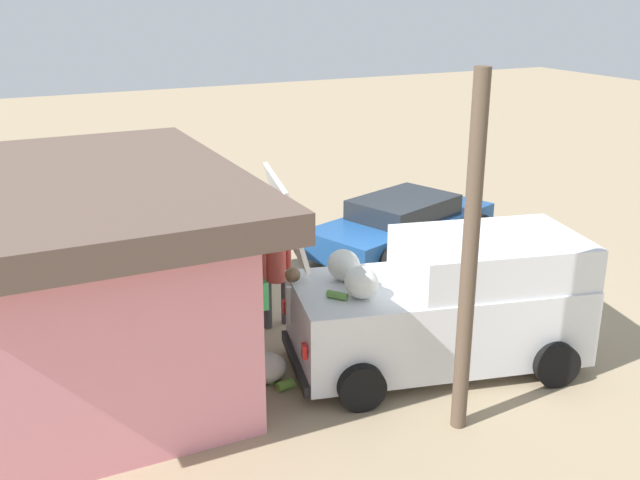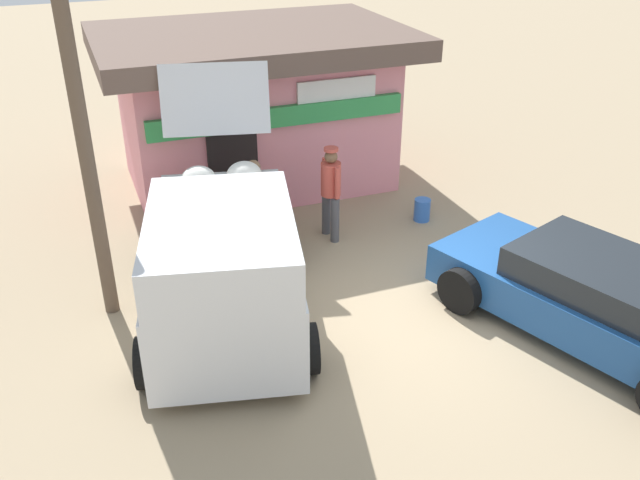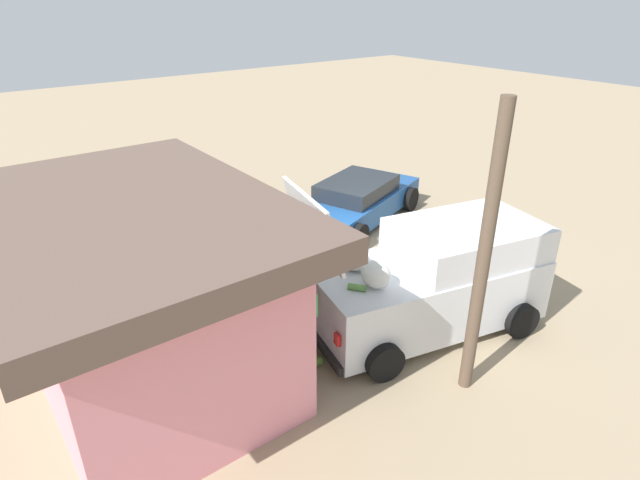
{
  "view_description": "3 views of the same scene",
  "coord_description": "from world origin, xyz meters",
  "px_view_note": "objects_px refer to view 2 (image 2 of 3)",
  "views": [
    {
      "loc": [
        -10.92,
        7.06,
        5.44
      ],
      "look_at": [
        0.1,
        1.72,
        1.21
      ],
      "focal_mm": 41.5,
      "sensor_mm": 36.0,
      "label": 1
    },
    {
      "loc": [
        -4.36,
        -7.08,
        5.65
      ],
      "look_at": [
        -1.16,
        1.25,
        0.84
      ],
      "focal_mm": 38.51,
      "sensor_mm": 36.0,
      "label": 2
    },
    {
      "loc": [
        -8.04,
        7.66,
        5.78
      ],
      "look_at": [
        -0.3,
        1.78,
        1.09
      ],
      "focal_mm": 29.3,
      "sensor_mm": 36.0,
      "label": 3
    }
  ],
  "objects_px": {
    "vendor_standing": "(331,187)",
    "unloaded_banana_pile": "(224,220)",
    "delivery_van": "(224,259)",
    "parked_sedan": "(594,297)",
    "storefront_bar": "(255,104)",
    "paint_bucket": "(422,210)",
    "customer_bending": "(243,200)"
  },
  "relations": [
    {
      "from": "vendor_standing",
      "to": "unloaded_banana_pile",
      "type": "relative_size",
      "value": 2.03
    },
    {
      "from": "delivery_van",
      "to": "vendor_standing",
      "type": "xyz_separation_m",
      "value": [
        2.29,
        1.79,
        -0.03
      ]
    },
    {
      "from": "unloaded_banana_pile",
      "to": "parked_sedan",
      "type": "bearing_deg",
      "value": -50.5
    },
    {
      "from": "delivery_van",
      "to": "unloaded_banana_pile",
      "type": "distance_m",
      "value": 2.86
    },
    {
      "from": "delivery_van",
      "to": "vendor_standing",
      "type": "distance_m",
      "value": 2.91
    },
    {
      "from": "storefront_bar",
      "to": "vendor_standing",
      "type": "height_order",
      "value": "storefront_bar"
    },
    {
      "from": "parked_sedan",
      "to": "unloaded_banana_pile",
      "type": "relative_size",
      "value": 5.84
    },
    {
      "from": "delivery_van",
      "to": "parked_sedan",
      "type": "distance_m",
      "value": 5.05
    },
    {
      "from": "parked_sedan",
      "to": "paint_bucket",
      "type": "distance_m",
      "value": 3.96
    },
    {
      "from": "vendor_standing",
      "to": "customer_bending",
      "type": "height_order",
      "value": "vendor_standing"
    },
    {
      "from": "storefront_bar",
      "to": "unloaded_banana_pile",
      "type": "height_order",
      "value": "storefront_bar"
    },
    {
      "from": "parked_sedan",
      "to": "unloaded_banana_pile",
      "type": "bearing_deg",
      "value": 129.5
    },
    {
      "from": "unloaded_banana_pile",
      "to": "paint_bucket",
      "type": "relative_size",
      "value": 1.98
    },
    {
      "from": "delivery_van",
      "to": "customer_bending",
      "type": "height_order",
      "value": "delivery_van"
    },
    {
      "from": "customer_bending",
      "to": "storefront_bar",
      "type": "bearing_deg",
      "value": 69.65
    },
    {
      "from": "paint_bucket",
      "to": "unloaded_banana_pile",
      "type": "bearing_deg",
      "value": 165.72
    },
    {
      "from": "customer_bending",
      "to": "unloaded_banana_pile",
      "type": "xyz_separation_m",
      "value": [
        -0.17,
        0.82,
        -0.71
      ]
    },
    {
      "from": "vendor_standing",
      "to": "unloaded_banana_pile",
      "type": "bearing_deg",
      "value": 151.69
    },
    {
      "from": "parked_sedan",
      "to": "customer_bending",
      "type": "bearing_deg",
      "value": 133.54
    },
    {
      "from": "vendor_standing",
      "to": "customer_bending",
      "type": "bearing_deg",
      "value": 176.75
    },
    {
      "from": "storefront_bar",
      "to": "delivery_van",
      "type": "distance_m",
      "value": 5.09
    },
    {
      "from": "customer_bending",
      "to": "paint_bucket",
      "type": "xyz_separation_m",
      "value": [
        3.31,
        -0.07,
        -0.71
      ]
    },
    {
      "from": "storefront_bar",
      "to": "vendor_standing",
      "type": "bearing_deg",
      "value": -81.22
    },
    {
      "from": "parked_sedan",
      "to": "unloaded_banana_pile",
      "type": "height_order",
      "value": "parked_sedan"
    },
    {
      "from": "parked_sedan",
      "to": "vendor_standing",
      "type": "distance_m",
      "value": 4.53
    },
    {
      "from": "vendor_standing",
      "to": "paint_bucket",
      "type": "xyz_separation_m",
      "value": [
        1.81,
        0.02,
        -0.74
      ]
    },
    {
      "from": "delivery_van",
      "to": "storefront_bar",
      "type": "bearing_deg",
      "value": 68.65
    },
    {
      "from": "delivery_van",
      "to": "vendor_standing",
      "type": "relative_size",
      "value": 2.92
    },
    {
      "from": "vendor_standing",
      "to": "delivery_van",
      "type": "bearing_deg",
      "value": -142.05
    },
    {
      "from": "paint_bucket",
      "to": "customer_bending",
      "type": "bearing_deg",
      "value": 178.8
    },
    {
      "from": "vendor_standing",
      "to": "paint_bucket",
      "type": "distance_m",
      "value": 1.95
    },
    {
      "from": "storefront_bar",
      "to": "delivery_van",
      "type": "bearing_deg",
      "value": -111.35
    }
  ]
}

